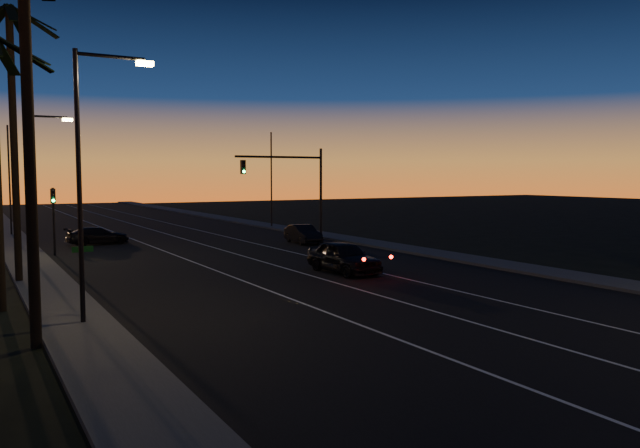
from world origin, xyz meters
TOP-DOWN VIEW (x-y plane):
  - road at (0.00, 30.00)m, footprint 20.00×170.00m
  - sidewalk_left at (-11.20, 30.00)m, footprint 2.40×170.00m
  - sidewalk_right at (11.20, 30.00)m, footprint 2.40×170.00m
  - lane_stripe_left at (-3.00, 30.00)m, footprint 0.12×160.00m
  - lane_stripe_mid at (0.50, 30.00)m, footprint 0.12×160.00m
  - lane_stripe_right at (4.00, 30.00)m, footprint 0.12×160.00m
  - palm_near at (-12.60, 18.00)m, footprint 4.25×4.16m
  - palm_far at (-12.20, 30.00)m, footprint 4.25×4.16m
  - streetlight_left_near at (-10.70, 20.00)m, footprint 2.55×0.26m
  - streetlight_left_far at (-10.69, 38.00)m, footprint 2.55×0.26m
  - street_sign at (-10.80, 21.00)m, footprint 0.70×0.06m
  - signal_mast at (7.14, 39.99)m, footprint 7.10×0.41m
  - signal_post at (-9.50, 39.98)m, footprint 0.28×0.37m
  - far_pole_left at (-11.00, 55.00)m, footprint 0.14×0.14m
  - far_pole_right at (11.00, 52.00)m, footprint 0.14×0.14m
  - lead_car at (2.43, 25.34)m, footprint 2.12×5.36m
  - right_car at (7.13, 38.48)m, footprint 1.79×4.22m
  - cross_car at (-6.01, 45.12)m, footprint 4.53×2.27m

SIDE VIEW (x-z plane):
  - road at x=0.00m, z-range 0.00..0.01m
  - lane_stripe_left at x=-3.00m, z-range 0.01..0.02m
  - lane_stripe_mid at x=0.50m, z-range 0.01..0.02m
  - lane_stripe_right at x=4.00m, z-range 0.01..0.02m
  - sidewalk_left at x=-11.20m, z-range 0.00..0.16m
  - sidewalk_right at x=11.20m, z-range 0.00..0.16m
  - cross_car at x=-6.01m, z-range 0.01..1.28m
  - right_car at x=7.13m, z-range 0.01..1.36m
  - lead_car at x=2.43m, z-range 0.01..1.63m
  - street_sign at x=-10.80m, z-range 0.36..2.96m
  - signal_post at x=-9.50m, z-range 0.79..4.99m
  - far_pole_left at x=-11.00m, z-range 0.00..9.00m
  - far_pole_right at x=11.00m, z-range 0.00..9.00m
  - signal_mast at x=7.14m, z-range 1.28..8.28m
  - streetlight_left_far at x=-10.69m, z-range 0.81..9.31m
  - streetlight_left_near at x=-10.70m, z-range 0.82..9.82m
  - palm_near at x=-12.60m, z-range 1.31..12.84m
  - palm_far at x=-12.20m, z-range 1.35..13.88m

